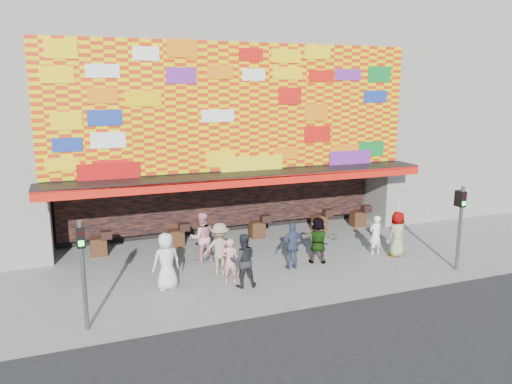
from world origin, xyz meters
TOP-DOWN VIEW (x-y plane):
  - ground at (0.00, 0.00)m, footprint 90.00×90.00m
  - road_strip at (0.00, -6.50)m, footprint 30.00×8.00m
  - shop_building at (0.00, 8.18)m, footprint 15.20×9.40m
  - neighbor_right at (13.00, 8.00)m, footprint 11.00×8.00m
  - signal_left at (-6.20, -1.50)m, footprint 0.22×0.20m
  - signal_right at (6.20, -1.50)m, footprint 0.22×0.20m
  - ped_a at (-3.68, 0.47)m, footprint 0.98×0.73m
  - ped_b at (-1.65, 0.20)m, footprint 0.64×0.52m
  - ped_c at (-1.34, -0.24)m, footprint 0.95×0.79m
  - ped_d at (-1.71, 1.10)m, footprint 1.32×1.02m
  - ped_e at (0.83, 0.68)m, footprint 0.99×0.42m
  - ped_f at (1.96, 0.91)m, footprint 1.66×1.10m
  - ped_g at (5.10, 0.47)m, footprint 0.95×0.73m
  - ped_h at (4.48, 0.97)m, footprint 0.59×0.42m
  - ped_i at (-1.96, 2.54)m, footprint 0.92×0.73m
  - parasol at (5.10, 0.47)m, footprint 1.09×1.11m

SIDE VIEW (x-z plane):
  - ground at x=0.00m, z-range 0.00..0.00m
  - road_strip at x=0.00m, z-range 0.00..0.02m
  - ped_b at x=-1.65m, z-range 0.00..1.52m
  - ped_h at x=4.48m, z-range 0.00..1.52m
  - ped_e at x=0.83m, z-range 0.00..1.68m
  - ped_f at x=1.96m, z-range 0.00..1.72m
  - ped_g at x=5.10m, z-range 0.00..1.74m
  - ped_c at x=-1.34m, z-range 0.00..1.76m
  - ped_d at x=-1.71m, z-range 0.00..1.80m
  - ped_a at x=-3.68m, z-range 0.00..1.84m
  - ped_i at x=-1.96m, z-range 0.00..1.85m
  - signal_left at x=-6.20m, z-range 0.36..3.36m
  - signal_right at x=6.20m, z-range 0.36..3.36m
  - parasol at x=5.10m, z-range 1.22..3.13m
  - shop_building at x=0.00m, z-range 0.23..10.23m
  - neighbor_right at x=13.00m, z-range 0.00..12.00m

